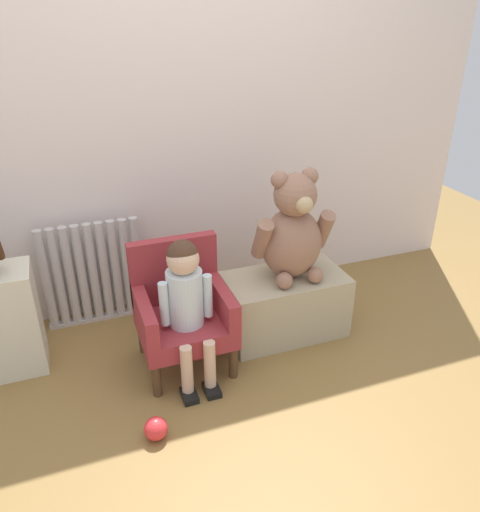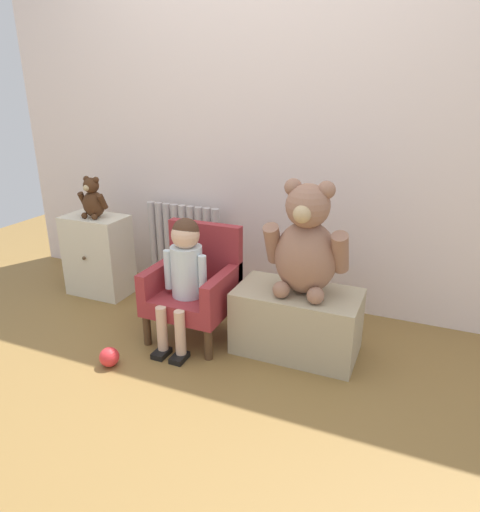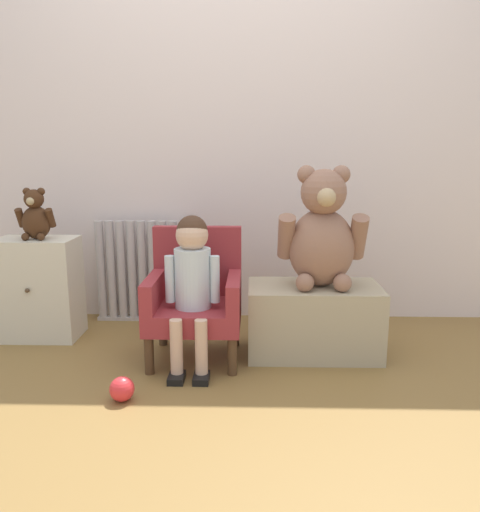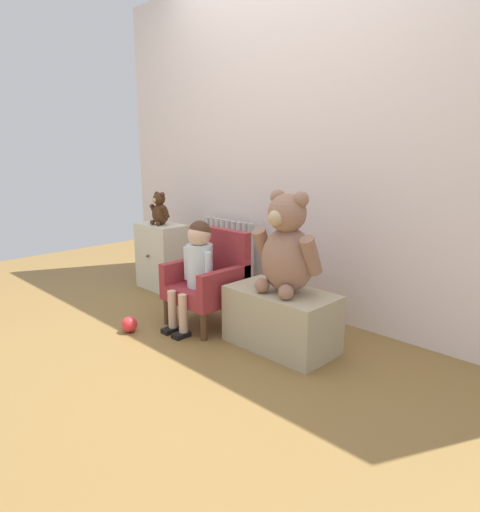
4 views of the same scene
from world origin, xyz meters
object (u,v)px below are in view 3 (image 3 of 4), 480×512
(small_dresser, at_px, (39,288))
(large_teddy_bear, at_px, (322,234))
(toy_ball, at_px, (122,389))
(child_figure, at_px, (192,270))
(small_teddy_bear, at_px, (36,217))
(radiator, at_px, (143,272))
(low_bench, at_px, (313,320))
(child_armchair, at_px, (195,296))

(small_dresser, distance_m, large_teddy_bear, 1.53)
(large_teddy_bear, relative_size, toy_ball, 5.77)
(small_dresser, distance_m, toy_ball, 0.97)
(child_figure, height_order, large_teddy_bear, large_teddy_bear)
(child_figure, bearing_deg, small_teddy_bear, 159.10)
(radiator, xyz_separation_m, small_dresser, (-0.50, -0.29, -0.03))
(small_dresser, xyz_separation_m, small_teddy_bear, (0.02, -0.02, 0.39))
(child_figure, relative_size, low_bench, 1.10)
(child_figure, bearing_deg, radiator, 120.58)
(radiator, bearing_deg, child_figure, -59.42)
(small_dresser, height_order, toy_ball, small_dresser)
(child_figure, height_order, toy_ball, child_figure)
(radiator, xyz_separation_m, child_armchair, (0.37, -0.52, 0.00))
(radiator, height_order, small_dresser, radiator)
(low_bench, xyz_separation_m, small_teddy_bear, (-1.44, 0.17, 0.49))
(radiator, distance_m, small_dresser, 0.58)
(small_dresser, distance_m, small_teddy_bear, 0.39)
(small_dresser, height_order, small_teddy_bear, small_teddy_bear)
(radiator, bearing_deg, toy_ball, -82.87)
(small_dresser, relative_size, small_teddy_bear, 2.04)
(radiator, xyz_separation_m, small_teddy_bear, (-0.48, -0.31, 0.36))
(small_dresser, relative_size, toy_ball, 5.40)
(small_teddy_bear, bearing_deg, low_bench, -6.95)
(large_teddy_bear, bearing_deg, toy_ball, -148.67)
(radiator, distance_m, child_figure, 0.75)
(small_dresser, xyz_separation_m, toy_ball, (0.62, -0.71, -0.22))
(small_dresser, height_order, low_bench, small_dresser)
(small_dresser, bearing_deg, toy_ball, -48.72)
(low_bench, relative_size, toy_ball, 6.40)
(small_dresser, bearing_deg, child_armchair, -14.88)
(child_figure, bearing_deg, small_dresser, 158.66)
(radiator, distance_m, toy_ball, 1.04)
(child_armchair, height_order, toy_ball, child_armchair)
(child_armchair, bearing_deg, small_dresser, 165.12)
(low_bench, height_order, large_teddy_bear, large_teddy_bear)
(large_teddy_bear, xyz_separation_m, small_teddy_bear, (-1.46, 0.17, 0.06))
(child_armchair, bearing_deg, radiator, 125.52)
(large_teddy_bear, bearing_deg, child_figure, -165.83)
(child_armchair, xyz_separation_m, child_figure, (-0.00, -0.11, 0.16))
(low_bench, relative_size, large_teddy_bear, 1.11)
(radiator, bearing_deg, child_armchair, -54.48)
(child_armchair, relative_size, child_figure, 0.88)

